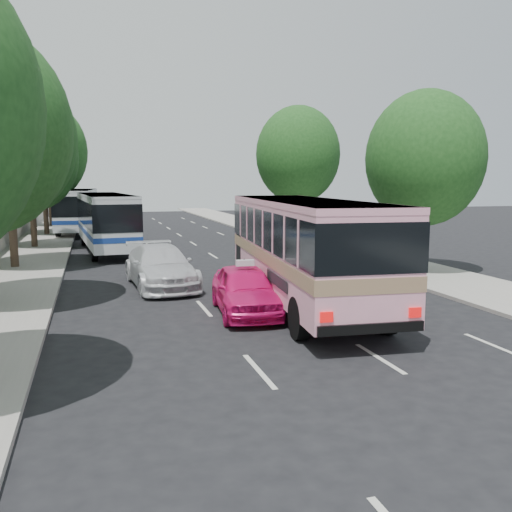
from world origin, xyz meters
name	(u,v)px	position (x,y,z in m)	size (l,w,h in m)	color
ground	(306,338)	(0.00, 0.00, 0.00)	(120.00, 120.00, 0.00)	black
sidewalk_left	(33,252)	(-8.50, 20.00, 0.07)	(4.00, 90.00, 0.15)	#9E998E
sidewalk_right	(312,242)	(8.50, 20.00, 0.06)	(4.00, 90.00, 0.12)	#9E998E
tree_left_c	(9,134)	(-8.62, 13.94, 6.12)	(6.00, 6.00, 9.35)	#38281E
tree_left_d	(31,153)	(-8.52, 21.94, 5.63)	(5.52, 5.52, 8.60)	#38281E
tree_left_e	(43,148)	(-8.42, 29.94, 6.43)	(6.30, 6.30, 9.82)	#38281E
tree_left_f	(49,158)	(-8.62, 37.94, 6.00)	(5.88, 5.88, 9.16)	#38281E
tree_right_near	(427,154)	(8.78, 7.94, 5.20)	(5.10, 5.10, 7.95)	#38281E
tree_right_far	(299,151)	(9.08, 23.94, 6.12)	(6.00, 6.00, 9.35)	#38281E
pink_bus	(304,240)	(1.30, 3.48, 2.15)	(3.70, 11.01, 3.45)	#FFA4BF
pink_taxi	(245,290)	(-0.81, 3.00, 0.74)	(1.75, 4.36, 1.49)	#E9146F
white_pickup	(161,266)	(-2.77, 8.04, 0.79)	(2.21, 5.43, 1.58)	silver
tour_coach_front	(105,217)	(-4.50, 19.58, 1.98)	(3.29, 11.18, 3.30)	silver
tour_coach_rear	(78,207)	(-6.30, 31.81, 2.03)	(3.15, 11.39, 3.37)	white
taxi_roof_sign	(245,263)	(-0.81, 3.00, 1.58)	(0.55, 0.18, 0.18)	silver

